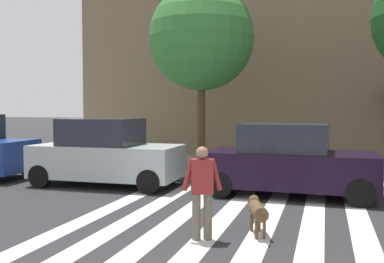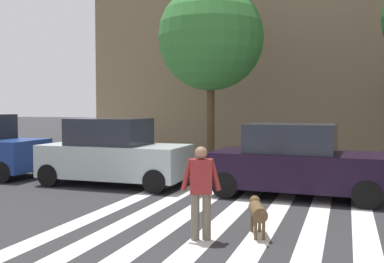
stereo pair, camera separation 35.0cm
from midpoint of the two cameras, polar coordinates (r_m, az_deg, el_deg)
ground_plane at (r=7.84m, az=-7.41°, el=-14.11°), size 160.00×160.00×0.00m
sidewalk_far at (r=16.56m, az=5.86°, el=-4.67°), size 80.00×6.00×0.15m
crosswalk_stripes at (r=7.54m, az=-0.99°, el=-14.77°), size 5.85×11.98×0.01m
parked_car_behind_first at (r=13.50m, az=-11.68°, el=-2.82°), size 4.34×2.03×1.98m
parked_car_third_in_line at (r=11.95m, az=11.47°, el=-3.76°), size 4.40×2.15×1.89m
street_tree_nearest at (r=15.98m, az=0.57°, el=11.82°), size 3.70×3.70×6.45m
pedestrian_dog_walker at (r=7.82m, az=0.01°, el=-7.14°), size 0.69×0.35×1.64m
dog_on_leash at (r=8.31m, az=7.12°, el=-9.94°), size 0.50×1.08×0.65m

